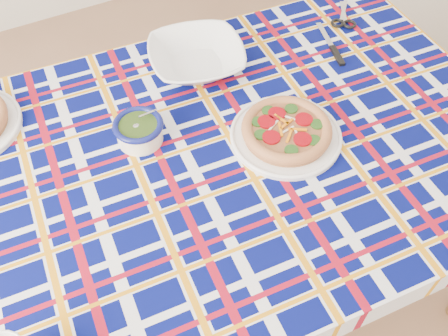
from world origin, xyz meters
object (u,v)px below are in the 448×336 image
dining_table (213,172)px  serving_bowl (197,58)px  pesto_bowl (139,129)px  main_focaccia_plate (287,130)px

dining_table → serving_bowl: 0.36m
dining_table → pesto_bowl: size_ratio=13.01×
dining_table → main_focaccia_plate: 0.23m
dining_table → main_focaccia_plate: main_focaccia_plate is taller
dining_table → serving_bowl: bearing=74.7°
dining_table → main_focaccia_plate: bearing=-8.0°
dining_table → pesto_bowl: 0.23m
serving_bowl → main_focaccia_plate: bearing=-77.6°
dining_table → pesto_bowl: bearing=142.2°
dining_table → serving_bowl: serving_bowl is taller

